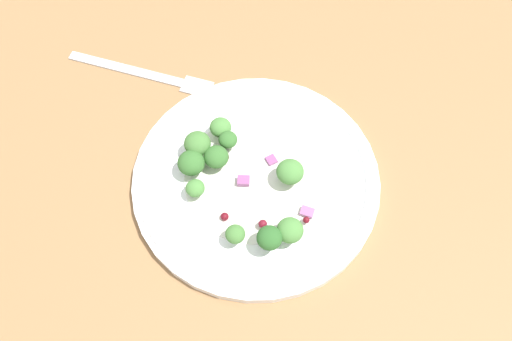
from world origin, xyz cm
name	(u,v)px	position (x,y,z in cm)	size (l,w,h in cm)	color
ground_plane	(235,198)	(0.00, 0.00, -1.00)	(180.00, 180.00, 2.00)	olive
plate	(256,179)	(-1.60, 2.23, 0.86)	(26.59, 26.59, 1.70)	white
dressing_pool	(256,177)	(-1.60, 2.23, 1.30)	(15.42, 15.42, 0.20)	white
broccoli_floret_0	(197,144)	(-4.00, -4.19, 3.35)	(2.87, 2.87, 2.91)	#ADD18E
broccoli_floret_1	(269,238)	(6.11, 4.11, 3.49)	(2.53, 2.53, 2.56)	#8EB77A
broccoli_floret_2	(191,163)	(-1.75, -4.58, 3.09)	(2.89, 2.89, 2.93)	#8EB77A
broccoli_floret_3	(220,128)	(-6.57, -2.04, 2.81)	(2.38, 2.38, 2.41)	#9EC684
broccoli_floret_4	(195,188)	(0.96, -3.84, 2.74)	(1.99, 1.99, 2.01)	#8EB77A
broccoli_floret_5	(235,234)	(5.73, 0.74, 2.90)	(1.99, 1.99, 2.02)	#9EC684
broccoli_floret_6	(290,172)	(-1.37, 5.78, 3.28)	(2.87, 2.87, 2.90)	#ADD18E
broccoli_floret_7	(216,157)	(-2.68, -2.04, 3.07)	(2.62, 2.62, 2.66)	#ADD18E
broccoli_floret_8	(228,140)	(-4.96, -1.04, 2.97)	(2.04, 2.04, 2.07)	#8EB77A
broccoli_floret_9	(290,231)	(5.05, 6.06, 3.20)	(2.68, 2.68, 2.71)	#ADD18E
cranberry_0	(263,224)	(4.15, 3.34, 2.20)	(0.89, 0.89, 0.89)	maroon
cranberry_1	(306,220)	(3.36, 7.69, 2.12)	(0.70, 0.70, 0.70)	maroon
cranberry_2	(189,163)	(-2.28, -4.96, 2.22)	(0.90, 0.90, 0.90)	maroon
cranberry_3	(225,157)	(-3.37, -1.24, 2.00)	(0.90, 0.90, 0.90)	#4C0A14
cranberry_4	(225,217)	(3.46, -0.60, 1.77)	(0.85, 0.85, 0.85)	maroon
onion_bit_0	(244,181)	(-0.74, 0.98, 1.88)	(1.30, 1.06, 0.55)	#934C84
onion_bit_1	(271,160)	(-3.63, 3.75, 1.57)	(1.11, 1.03, 0.34)	#934C84
onion_bit_2	(307,212)	(2.28, 7.78, 1.76)	(1.38, 1.04, 0.35)	#A35B93
fork	(149,74)	(-15.24, -11.94, 0.25)	(5.91, 18.53, 0.50)	silver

